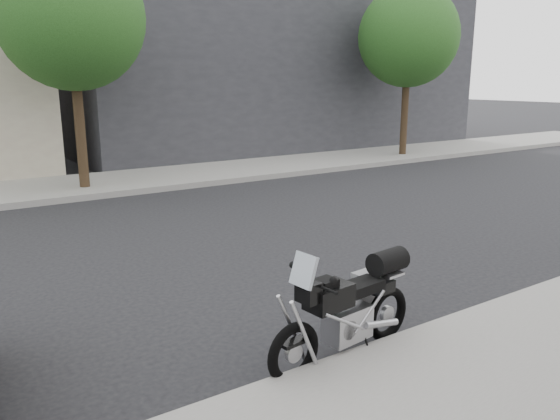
% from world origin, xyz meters
% --- Properties ---
extents(ground, '(120.00, 120.00, 0.00)m').
position_xyz_m(ground, '(0.00, 0.00, 0.00)').
color(ground, black).
rests_on(ground, ground).
extents(far_sidewalk, '(44.00, 3.00, 0.15)m').
position_xyz_m(far_sidewalk, '(0.00, -6.50, 0.07)').
color(far_sidewalk, gray).
rests_on(far_sidewalk, ground).
extents(far_building_dark, '(16.00, 11.00, 7.00)m').
position_xyz_m(far_building_dark, '(-7.00, -13.50, 3.50)').
color(far_building_dark, '#2A2A2F').
rests_on(far_building_dark, ground).
extents(street_tree_left, '(3.40, 3.40, 5.70)m').
position_xyz_m(street_tree_left, '(-9.00, -6.00, 4.14)').
color(street_tree_left, '#362718').
rests_on(street_tree_left, far_sidewalk).
extents(street_tree_mid, '(3.40, 3.40, 5.70)m').
position_xyz_m(street_tree_mid, '(2.00, -6.00, 4.14)').
color(street_tree_mid, '#362718').
rests_on(street_tree_mid, far_sidewalk).
extents(motorcycle, '(1.93, 0.76, 1.22)m').
position_xyz_m(motorcycle, '(1.88, 3.86, 0.53)').
color(motorcycle, black).
rests_on(motorcycle, ground).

